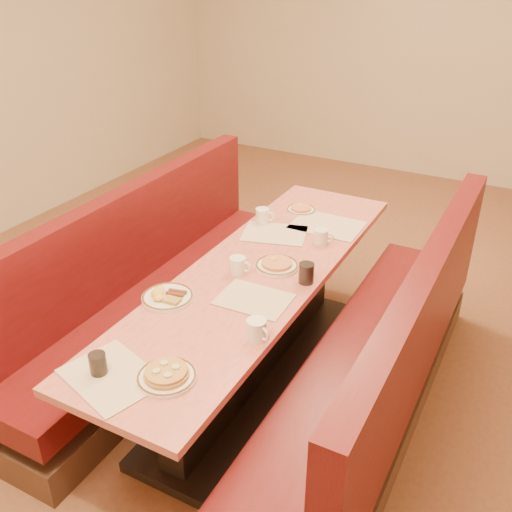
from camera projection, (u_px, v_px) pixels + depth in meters
The scene contains 19 objects.
ground at pixel (257, 378), 3.45m from camera, with size 8.00×8.00×0.00m, color #9E6647.
room_envelope at pixel (258, 40), 2.52m from camera, with size 6.04×8.04×2.82m.
diner_table at pixel (257, 328), 3.27m from camera, with size 0.70×2.50×0.75m.
booth_left at pixel (154, 297), 3.58m from camera, with size 0.55×2.50×1.05m.
booth_right at pixel (381, 369), 2.97m from camera, with size 0.55×2.50×1.05m.
placemat_near_left at pixel (111, 376), 2.33m from camera, with size 0.40×0.30×0.00m, color beige.
placemat_near_right at pixel (254, 299), 2.84m from camera, with size 0.35×0.26×0.00m, color beige.
placemat_far_left at pixel (275, 233), 3.49m from camera, with size 0.38×0.28×0.00m, color beige.
placemat_far_right at pixel (327, 225), 3.59m from camera, with size 0.43×0.32×0.00m, color beige.
pancake_plate at pixel (167, 375), 2.31m from camera, with size 0.25×0.25×0.06m.
eggs_plate at pixel (167, 296), 2.84m from camera, with size 0.26×0.26×0.05m.
extra_plate_mid at pixel (277, 265), 3.12m from camera, with size 0.24×0.24×0.05m.
extra_plate_far at pixel (301, 209), 3.78m from camera, with size 0.20×0.20×0.04m.
coffee_mug_a at pixel (257, 329), 2.53m from camera, with size 0.13×0.09×0.10m.
coffee_mug_b at pixel (238, 265), 3.05m from camera, with size 0.12×0.09×0.09m.
coffee_mug_c at pixel (322, 236), 3.36m from camera, with size 0.12×0.08×0.09m.
coffee_mug_d at pixel (263, 215), 3.61m from camera, with size 0.12×0.09×0.09m.
soda_tumbler_near at pixel (98, 364), 2.32m from camera, with size 0.07×0.07×0.10m.
soda_tumbler_mid at pixel (306, 273), 2.96m from camera, with size 0.08×0.08×0.11m.
Camera 1 is at (1.25, -2.36, 2.30)m, focal length 40.00 mm.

